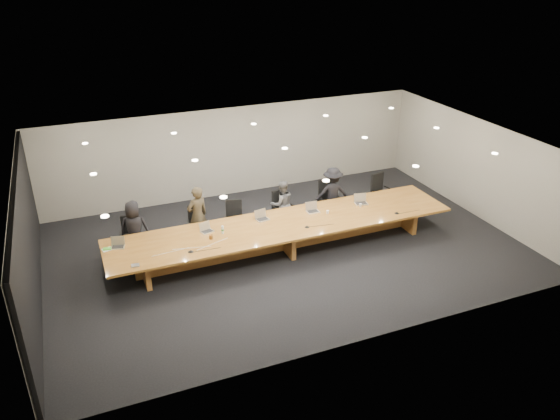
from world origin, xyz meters
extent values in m
plane|color=black|center=(0.00, 0.00, 0.00)|extent=(12.00, 12.00, 0.00)
cube|color=#B4AFA4|center=(0.00, 4.00, 1.40)|extent=(12.00, 0.02, 2.80)
cube|color=black|center=(-5.94, 0.00, 1.37)|extent=(0.08, 7.84, 2.74)
cube|color=brown|center=(0.00, 0.00, 0.72)|extent=(9.00, 1.80, 0.06)
cube|color=brown|center=(0.00, 0.00, 0.34)|extent=(7.65, 0.15, 0.69)
cube|color=brown|center=(-3.60, 0.00, 0.34)|extent=(0.12, 1.26, 0.69)
cube|color=brown|center=(0.00, 0.00, 0.34)|extent=(0.12, 1.26, 0.69)
cube|color=brown|center=(3.60, 0.00, 0.34)|extent=(0.12, 1.26, 0.69)
imported|color=black|center=(-3.59, 1.14, 0.75)|extent=(0.84, 0.66, 1.50)
imported|color=#322A1B|center=(-1.97, 1.17, 0.81)|extent=(0.68, 0.54, 1.62)
imported|color=#4C4D4E|center=(0.45, 1.25, 0.69)|extent=(0.69, 0.54, 1.38)
imported|color=black|center=(1.99, 1.21, 0.77)|extent=(1.12, 0.82, 1.55)
cylinder|color=silver|center=(-1.62, 0.08, 0.85)|extent=(0.08, 0.08, 0.20)
cylinder|color=brown|center=(-1.96, -0.09, 0.81)|extent=(0.09, 0.09, 0.11)
cone|color=white|center=(1.29, 0.12, 0.79)|extent=(0.09, 0.09, 0.08)
cone|color=silver|center=(2.30, 0.15, 0.79)|extent=(0.09, 0.09, 0.09)
cube|color=silver|center=(-4.35, 0.32, 0.76)|extent=(0.27, 0.23, 0.01)
cube|color=#51C233|center=(-4.35, 0.32, 0.78)|extent=(0.20, 0.13, 0.03)
cube|color=#A8A8AD|center=(-3.85, -0.66, 0.76)|extent=(0.19, 0.15, 0.03)
cone|color=black|center=(-2.57, -0.52, 0.77)|extent=(0.18, 0.18, 0.03)
cone|color=black|center=(0.45, -0.41, 0.77)|extent=(0.14, 0.14, 0.03)
cone|color=black|center=(2.99, -0.58, 0.77)|extent=(0.13, 0.13, 0.03)
camera|label=1|loc=(-4.82, -11.45, 7.04)|focal=35.00mm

